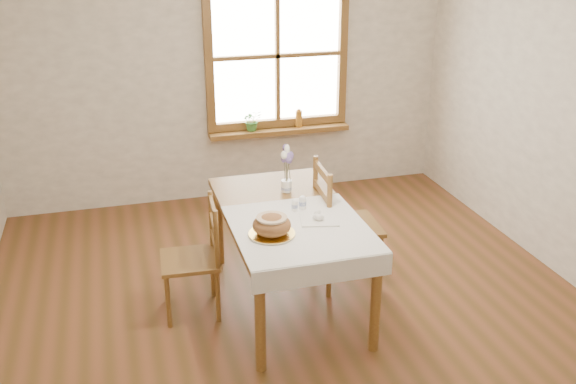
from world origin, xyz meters
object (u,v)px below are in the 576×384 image
object	(u,v)px
dining_table	(288,222)
bread_plate	(272,234)
chair_left	(189,258)
chair_right	(348,224)
flower_vase	(286,187)

from	to	relation	value
dining_table	bread_plate	world-z (taller)	bread_plate
chair_left	bread_plate	xyz separation A→B (m)	(0.51, -0.43, 0.33)
chair_left	chair_right	size ratio (longest dim) A/B	0.87
chair_left	bread_plate	bearing A→B (deg)	53.53
chair_left	chair_right	distance (m)	1.26
bread_plate	flower_vase	xyz separation A→B (m)	(0.30, 0.71, 0.03)
dining_table	bread_plate	distance (m)	0.43
chair_right	bread_plate	bearing A→B (deg)	128.53
bread_plate	flower_vase	world-z (taller)	flower_vase
chair_right	bread_plate	size ratio (longest dim) A/B	3.38
bread_plate	dining_table	bearing A→B (deg)	59.56
chair_right	flower_vase	size ratio (longest dim) A/B	11.07
chair_left	bread_plate	size ratio (longest dim) A/B	2.93
chair_right	flower_vase	distance (m)	0.56
flower_vase	dining_table	bearing A→B (deg)	-103.90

